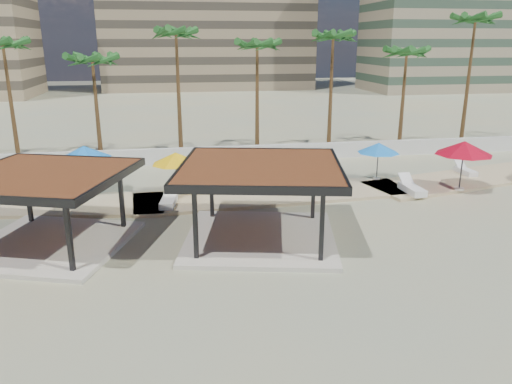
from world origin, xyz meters
TOP-DOWN VIEW (x-y plane):
  - ground at (0.00, 0.00)m, footprint 200.00×200.00m
  - promenade at (2.00, 7.67)m, footprint 44.45×7.97m
  - boundary_wall at (0.00, 16.00)m, footprint 56.00×0.30m
  - building_mid at (4.00, 78.00)m, footprint 38.00×16.00m
  - pavilion_central at (0.01, 0.62)m, footprint 8.28×8.28m
  - pavilion_west at (-9.23, 1.43)m, footprint 8.42×8.42m
  - umbrella_b at (-3.56, 7.86)m, footprint 3.44×3.44m
  - umbrella_c at (12.96, 5.80)m, footprint 4.06×4.06m
  - umbrella_d at (9.10, 8.96)m, footprint 3.18×3.18m
  - umbrella_f at (-8.68, 9.06)m, footprint 4.07×4.07m
  - lounger_a at (-4.04, 6.02)m, footprint 1.04×2.30m
  - lounger_b at (9.96, 5.85)m, footprint 0.78×2.36m
  - lounger_c at (15.49, 9.25)m, footprint 0.67×1.98m
  - palm_b at (-15.00, 18.70)m, footprint 3.00×3.00m
  - palm_c at (-9.00, 18.10)m, footprint 3.00×3.00m
  - palm_d at (-3.00, 18.90)m, footprint 3.00×3.00m
  - palm_e at (3.00, 18.40)m, footprint 3.00×3.00m
  - palm_f at (9.00, 18.60)m, footprint 3.00×3.00m
  - palm_g at (15.00, 18.20)m, footprint 3.00×3.00m
  - palm_h at (21.00, 18.80)m, footprint 3.00×3.00m

SIDE VIEW (x-z plane):
  - ground at x=0.00m, z-range 0.00..0.00m
  - promenade at x=2.00m, z-range -0.06..0.18m
  - lounger_c at x=15.49m, z-range -0.01..0.73m
  - lounger_a at x=-4.04m, z-range -0.04..0.80m
  - lounger_b at x=9.96m, z-range -0.05..0.84m
  - boundary_wall at x=0.00m, z-range 0.00..1.20m
  - pavilion_west at x=-9.23m, z-range 0.33..3.69m
  - pavilion_central at x=0.01m, z-range 0.34..3.87m
  - umbrella_d at x=9.10m, z-range 1.03..3.38m
  - umbrella_b at x=-3.56m, z-range 1.06..3.50m
  - umbrella_f at x=-8.68m, z-range 1.17..3.94m
  - umbrella_c at x=12.96m, z-range 1.24..4.17m
  - palm_c at x=-9.00m, z-range 3.01..11.22m
  - palm_g at x=15.00m, z-range 3.19..11.83m
  - palm_e at x=3.00m, z-range 3.45..12.67m
  - palm_b at x=-15.00m, z-range 3.49..12.79m
  - palm_f at x=9.00m, z-range 3.72..13.56m
  - palm_d at x=-3.00m, z-range 3.82..13.88m
  - palm_h at x=21.00m, z-range 4.31..15.50m
  - building_mid at x=4.00m, z-range -0.93..29.47m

